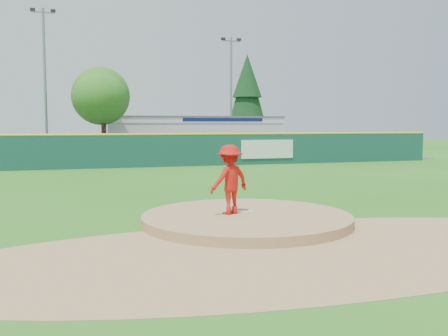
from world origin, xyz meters
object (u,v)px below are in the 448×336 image
object	(u,v)px
pool_building_grp	(189,135)
light_pole_left	(45,77)
light_pole_right	(231,90)
van	(101,154)
deciduous_tree	(103,97)
pitcher	(230,180)
conifer_tree	(247,95)

from	to	relation	value
pool_building_grp	light_pole_left	distance (m)	13.72
pool_building_grp	light_pole_right	world-z (taller)	light_pole_right
van	light_pole_left	distance (m)	8.51
pool_building_grp	deciduous_tree	xyz separation A→B (m)	(-8.00, -6.99, 2.89)
pitcher	light_pole_left	bearing A→B (deg)	-100.27
van	light_pole_right	world-z (taller)	light_pole_right
pool_building_grp	light_pole_right	size ratio (longest dim) A/B	1.52
van	light_pole_right	bearing A→B (deg)	-39.23
van	deciduous_tree	bearing A→B (deg)	10.82
light_pole_left	van	bearing A→B (deg)	-56.81
pitcher	pool_building_grp	size ratio (longest dim) A/B	0.12
pitcher	van	bearing A→B (deg)	-106.69
deciduous_tree	light_pole_right	bearing A→B (deg)	19.98
pitcher	light_pole_right	bearing A→B (deg)	-130.13
pitcher	pool_building_grp	xyz separation A→B (m)	(6.41, 31.81, 0.50)
pitcher	conifer_tree	size ratio (longest dim) A/B	0.19
pitcher	pool_building_grp	bearing A→B (deg)	-123.43
pool_building_grp	deciduous_tree	bearing A→B (deg)	-138.84
van	light_pole_left	world-z (taller)	light_pole_left
pitcher	deciduous_tree	size ratio (longest dim) A/B	0.25
conifer_tree	van	bearing A→B (deg)	-136.76
light_pole_left	pool_building_grp	bearing A→B (deg)	22.60
deciduous_tree	light_pole_left	bearing A→B (deg)	153.43
van	conifer_tree	bearing A→B (deg)	-29.27
pool_building_grp	light_pole_right	distance (m)	5.75
pool_building_grp	deciduous_tree	world-z (taller)	deciduous_tree
deciduous_tree	light_pole_left	distance (m)	4.72
deciduous_tree	light_pole_right	world-z (taller)	light_pole_right
pitcher	light_pole_right	xyz separation A→B (m)	(9.41, 28.82, 4.38)
van	pool_building_grp	xyz separation A→B (m)	(8.41, 10.49, 1.04)
deciduous_tree	light_pole_left	world-z (taller)	light_pole_left
pitcher	light_pole_right	size ratio (longest dim) A/B	0.18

